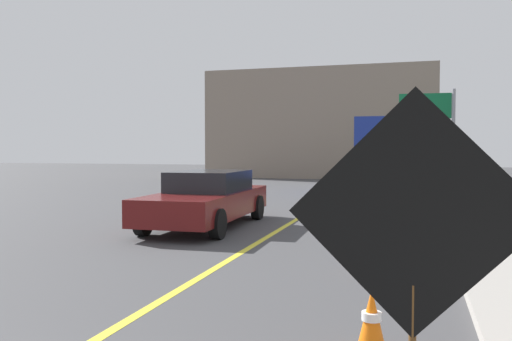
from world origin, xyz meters
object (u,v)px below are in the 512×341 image
at_px(roadwork_sign, 414,221).
at_px(traffic_cone_far_lane, 393,225).
at_px(highway_guide_sign, 437,120).
at_px(traffic_cone_mid_lane, 377,255).
at_px(traffic_cone_curbside, 404,208).
at_px(arrow_board_trailer, 400,193).
at_px(box_truck, 390,153).
at_px(traffic_cone_near_sign, 372,321).
at_px(pickup_car, 207,199).

height_order(roadwork_sign, traffic_cone_far_lane, roadwork_sign).
relative_size(highway_guide_sign, traffic_cone_mid_lane, 7.85).
bearing_deg(traffic_cone_mid_lane, traffic_cone_curbside, 87.48).
bearing_deg(arrow_board_trailer, highway_guide_sign, 81.64).
xyz_separation_m(box_truck, traffic_cone_near_sign, (0.66, -19.64, -1.45)).
xyz_separation_m(box_truck, traffic_cone_curbside, (0.79, -9.96, -1.42)).
bearing_deg(highway_guide_sign, traffic_cone_mid_lane, -94.57).
height_order(box_truck, highway_guide_sign, highway_guide_sign).
relative_size(arrow_board_trailer, highway_guide_sign, 0.54).
distance_m(arrow_board_trailer, highway_guide_sign, 11.13).
xyz_separation_m(arrow_board_trailer, box_truck, (-0.60, 6.41, 1.28)).
relative_size(highway_guide_sign, traffic_cone_near_sign, 7.97).
relative_size(arrow_board_trailer, box_truck, 0.35).
xyz_separation_m(roadwork_sign, box_truck, (-1.03, 21.13, 0.29)).
distance_m(roadwork_sign, box_truck, 21.15).
relative_size(box_truck, highway_guide_sign, 1.54).
distance_m(traffic_cone_mid_lane, traffic_cone_curbside, 6.49).
height_order(traffic_cone_near_sign, traffic_cone_mid_lane, traffic_cone_mid_lane).
xyz_separation_m(traffic_cone_mid_lane, traffic_cone_curbside, (0.29, 6.48, 0.03)).
xyz_separation_m(highway_guide_sign, traffic_cone_mid_lane, (-1.65, -20.65, -3.11)).
bearing_deg(traffic_cone_mid_lane, arrow_board_trailer, 89.48).
bearing_deg(arrow_board_trailer, traffic_cone_far_lane, -89.81).
bearing_deg(traffic_cone_near_sign, traffic_cone_far_lane, 90.35).
distance_m(roadwork_sign, highway_guide_sign, 25.44).
distance_m(box_truck, traffic_cone_curbside, 10.09).
relative_size(box_truck, pickup_car, 1.50).
distance_m(arrow_board_trailer, traffic_cone_near_sign, 13.23).
relative_size(pickup_car, traffic_cone_mid_lane, 8.06).
height_order(traffic_cone_mid_lane, traffic_cone_far_lane, traffic_cone_far_lane).
bearing_deg(traffic_cone_near_sign, box_truck, 91.93).
relative_size(roadwork_sign, traffic_cone_mid_lane, 3.67).
bearing_deg(box_truck, highway_guide_sign, 62.85).
relative_size(traffic_cone_mid_lane, traffic_cone_far_lane, 0.96).
distance_m(traffic_cone_mid_lane, traffic_cone_far_lane, 3.27).
height_order(roadwork_sign, arrow_board_trailer, arrow_board_trailer).
bearing_deg(traffic_cone_far_lane, pickup_car, 169.80).
relative_size(roadwork_sign, highway_guide_sign, 0.47).
xyz_separation_m(pickup_car, traffic_cone_curbside, (4.71, 2.40, -0.35)).
bearing_deg(arrow_board_trailer, traffic_cone_mid_lane, -90.52).
relative_size(arrow_board_trailer, traffic_cone_mid_lane, 4.24).
height_order(box_truck, traffic_cone_near_sign, box_truck).
height_order(traffic_cone_near_sign, traffic_cone_curbside, traffic_cone_curbside).
height_order(box_truck, traffic_cone_far_lane, box_truck).
height_order(arrow_board_trailer, traffic_cone_mid_lane, arrow_board_trailer).
bearing_deg(box_truck, arrow_board_trailer, -84.66).
xyz_separation_m(traffic_cone_near_sign, traffic_cone_curbside, (0.13, 9.68, 0.04)).
bearing_deg(traffic_cone_far_lane, traffic_cone_mid_lane, -92.01).
relative_size(pickup_car, traffic_cone_curbside, 7.30).
bearing_deg(highway_guide_sign, arrow_board_trailer, -98.36).
height_order(arrow_board_trailer, traffic_cone_curbside, arrow_board_trailer).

